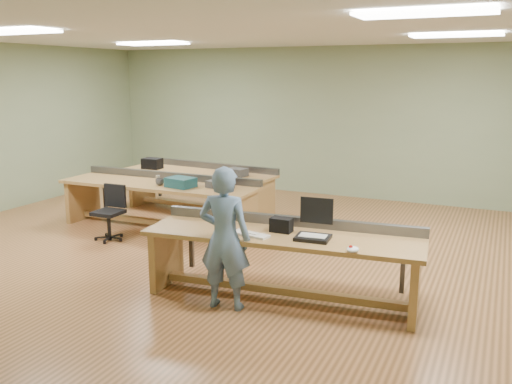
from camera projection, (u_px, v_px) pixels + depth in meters
floor at (245, 250)px, 7.71m from camera, size 10.00×10.00×0.00m
ceiling at (244, 31)px, 7.08m from camera, size 10.00×10.00×0.00m
wall_back at (331, 122)px, 10.94m from camera, size 10.00×0.04×3.00m
fluor_panels at (244, 33)px, 7.08m from camera, size 6.20×3.50×0.03m
workbench_front at (283, 250)px, 5.95m from camera, size 3.10×1.12×0.86m
workbench_mid at (160, 194)px, 8.70m from camera, size 3.30×0.95×0.86m
workbench_back at (200, 181)px, 9.76m from camera, size 2.91×0.96×0.86m
person at (225, 238)px, 5.66m from camera, size 0.60×0.44×1.54m
laptop_base at (313, 238)px, 5.68m from camera, size 0.38×0.32×0.04m
laptop_screen at (317, 211)px, 5.75m from camera, size 0.36×0.05×0.28m
keyboard at (251, 234)px, 5.82m from camera, size 0.45×0.23×0.03m
trackball_mouse at (353, 249)px, 5.27m from camera, size 0.14×0.16×0.06m
camera_bag at (281, 225)px, 5.94m from camera, size 0.23×0.15×0.16m
task_chair at (111, 220)px, 8.15m from camera, size 0.46×0.46×0.82m
parts_bin_teal at (181, 182)px, 8.32m from camera, size 0.47×0.39×0.15m
parts_bin_grey at (220, 184)px, 8.25m from camera, size 0.43×0.33×0.11m
mug at (160, 182)px, 8.46m from camera, size 0.16×0.16×0.11m
drinks_can at (158, 179)px, 8.65m from camera, size 0.09×0.09×0.12m
storage_box_back at (152, 163)px, 9.94m from camera, size 0.35×0.26×0.19m
tray_back at (237, 172)px, 9.23m from camera, size 0.37×0.31×0.13m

